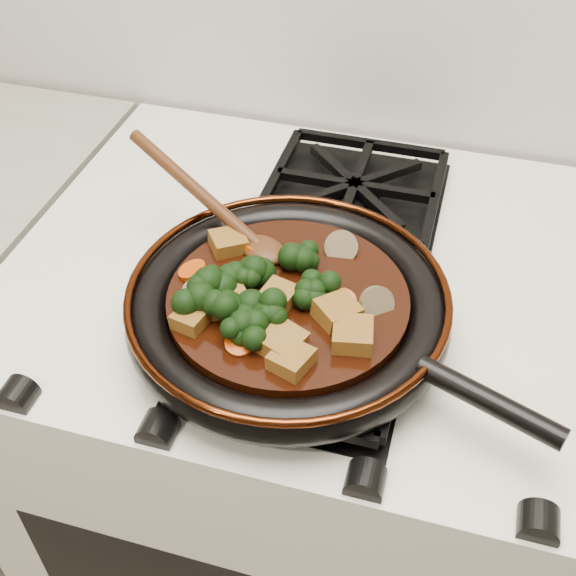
# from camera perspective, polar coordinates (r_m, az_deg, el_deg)

# --- Properties ---
(stove) EXTENTS (0.76, 0.60, 0.90)m
(stove) POSITION_cam_1_polar(r_m,az_deg,el_deg) (1.21, 2.40, -14.45)
(stove) COLOR white
(stove) RESTS_ON ground
(burner_grate_front) EXTENTS (0.23, 0.23, 0.03)m
(burner_grate_front) POSITION_cam_1_polar(r_m,az_deg,el_deg) (0.76, 0.82, -4.24)
(burner_grate_front) COLOR black
(burner_grate_front) RESTS_ON stove
(burner_grate_back) EXTENTS (0.23, 0.23, 0.03)m
(burner_grate_back) POSITION_cam_1_polar(r_m,az_deg,el_deg) (0.96, 5.25, 7.66)
(burner_grate_back) COLOR black
(burner_grate_back) RESTS_ON stove
(skillet) EXTENTS (0.45, 0.34, 0.05)m
(skillet) POSITION_cam_1_polar(r_m,az_deg,el_deg) (0.75, 0.13, -1.52)
(skillet) COLOR black
(skillet) RESTS_ON burner_grate_front
(braising_sauce) EXTENTS (0.25, 0.25, 0.02)m
(braising_sauce) POSITION_cam_1_polar(r_m,az_deg,el_deg) (0.75, 0.00, -1.17)
(braising_sauce) COLOR black
(braising_sauce) RESTS_ON skillet
(tofu_cube_0) EXTENTS (0.04, 0.05, 0.02)m
(tofu_cube_0) POSITION_cam_1_polar(r_m,az_deg,el_deg) (0.67, 0.26, -5.71)
(tofu_cube_0) COLOR brown
(tofu_cube_0) RESTS_ON braising_sauce
(tofu_cube_1) EXTENTS (0.05, 0.05, 0.03)m
(tofu_cube_1) POSITION_cam_1_polar(r_m,az_deg,el_deg) (0.71, 3.88, -1.91)
(tofu_cube_1) COLOR brown
(tofu_cube_1) RESTS_ON braising_sauce
(tofu_cube_2) EXTENTS (0.04, 0.05, 0.02)m
(tofu_cube_2) POSITION_cam_1_polar(r_m,az_deg,el_deg) (0.69, 5.14, -3.78)
(tofu_cube_2) COLOR brown
(tofu_cube_2) RESTS_ON braising_sauce
(tofu_cube_3) EXTENTS (0.05, 0.05, 0.02)m
(tofu_cube_3) POSITION_cam_1_polar(r_m,az_deg,el_deg) (0.79, -4.75, 3.56)
(tofu_cube_3) COLOR brown
(tofu_cube_3) RESTS_ON braising_sauce
(tofu_cube_4) EXTENTS (0.04, 0.04, 0.02)m
(tofu_cube_4) POSITION_cam_1_polar(r_m,az_deg,el_deg) (0.73, -0.79, -0.77)
(tofu_cube_4) COLOR brown
(tofu_cube_4) RESTS_ON braising_sauce
(tofu_cube_5) EXTENTS (0.04, 0.04, 0.02)m
(tofu_cube_5) POSITION_cam_1_polar(r_m,az_deg,el_deg) (0.71, -7.61, -2.38)
(tofu_cube_5) COLOR brown
(tofu_cube_5) RESTS_ON braising_sauce
(tofu_cube_6) EXTENTS (0.05, 0.05, 0.02)m
(tofu_cube_6) POSITION_cam_1_polar(r_m,az_deg,el_deg) (0.68, -0.47, -4.33)
(tofu_cube_6) COLOR brown
(tofu_cube_6) RESTS_ON braising_sauce
(tofu_cube_7) EXTENTS (0.06, 0.05, 0.03)m
(tofu_cube_7) POSITION_cam_1_polar(r_m,az_deg,el_deg) (0.73, -4.99, -0.90)
(tofu_cube_7) COLOR brown
(tofu_cube_7) RESTS_ON braising_sauce
(broccoli_floret_0) EXTENTS (0.09, 0.08, 0.06)m
(broccoli_floret_0) POSITION_cam_1_polar(r_m,az_deg,el_deg) (0.72, -7.13, -1.05)
(broccoli_floret_0) COLOR black
(broccoli_floret_0) RESTS_ON braising_sauce
(broccoli_floret_1) EXTENTS (0.08, 0.07, 0.05)m
(broccoli_floret_1) POSITION_cam_1_polar(r_m,az_deg,el_deg) (0.73, 2.05, -0.43)
(broccoli_floret_1) COLOR black
(broccoli_floret_1) RESTS_ON braising_sauce
(broccoli_floret_2) EXTENTS (0.07, 0.08, 0.06)m
(broccoli_floret_2) POSITION_cam_1_polar(r_m,az_deg,el_deg) (0.77, 0.84, 2.31)
(broccoli_floret_2) COLOR black
(broccoli_floret_2) RESTS_ON braising_sauce
(broccoli_floret_3) EXTENTS (0.07, 0.08, 0.07)m
(broccoli_floret_3) POSITION_cam_1_polar(r_m,az_deg,el_deg) (0.74, -5.64, 0.35)
(broccoli_floret_3) COLOR black
(broccoli_floret_3) RESTS_ON braising_sauce
(broccoli_floret_4) EXTENTS (0.09, 0.08, 0.06)m
(broccoli_floret_4) POSITION_cam_1_polar(r_m,az_deg,el_deg) (0.72, -4.05, -1.69)
(broccoli_floret_4) COLOR black
(broccoli_floret_4) RESTS_ON braising_sauce
(broccoli_floret_5) EXTENTS (0.07, 0.07, 0.05)m
(broccoli_floret_5) POSITION_cam_1_polar(r_m,az_deg,el_deg) (0.75, -3.08, 0.79)
(broccoli_floret_5) COLOR black
(broccoli_floret_5) RESTS_ON braising_sauce
(broccoli_floret_6) EXTENTS (0.08, 0.08, 0.06)m
(broccoli_floret_6) POSITION_cam_1_polar(r_m,az_deg,el_deg) (0.69, -3.40, -3.51)
(broccoli_floret_6) COLOR black
(broccoli_floret_6) RESTS_ON braising_sauce
(broccoli_floret_7) EXTENTS (0.08, 0.09, 0.07)m
(broccoli_floret_7) POSITION_cam_1_polar(r_m,az_deg,el_deg) (0.71, -4.95, -1.53)
(broccoli_floret_7) COLOR black
(broccoli_floret_7) RESTS_ON braising_sauce
(broccoli_floret_8) EXTENTS (0.08, 0.07, 0.07)m
(broccoli_floret_8) POSITION_cam_1_polar(r_m,az_deg,el_deg) (0.71, -0.93, -1.74)
(broccoli_floret_8) COLOR black
(broccoli_floret_8) RESTS_ON braising_sauce
(carrot_coin_0) EXTENTS (0.03, 0.03, 0.02)m
(carrot_coin_0) POSITION_cam_1_polar(r_m,az_deg,el_deg) (0.78, -1.86, 2.64)
(carrot_coin_0) COLOR #BD3B05
(carrot_coin_0) RESTS_ON braising_sauce
(carrot_coin_1) EXTENTS (0.03, 0.03, 0.02)m
(carrot_coin_1) POSITION_cam_1_polar(r_m,az_deg,el_deg) (0.77, -7.54, 1.36)
(carrot_coin_1) COLOR #BD3B05
(carrot_coin_1) RESTS_ON braising_sauce
(carrot_coin_2) EXTENTS (0.03, 0.03, 0.02)m
(carrot_coin_2) POSITION_cam_1_polar(r_m,az_deg,el_deg) (0.73, 4.30, -1.16)
(carrot_coin_2) COLOR #BD3B05
(carrot_coin_2) RESTS_ON braising_sauce
(carrot_coin_3) EXTENTS (0.03, 0.03, 0.02)m
(carrot_coin_3) POSITION_cam_1_polar(r_m,az_deg,el_deg) (0.79, -2.53, 3.26)
(carrot_coin_3) COLOR #BD3B05
(carrot_coin_3) RESTS_ON braising_sauce
(carrot_coin_4) EXTENTS (0.03, 0.03, 0.01)m
(carrot_coin_4) POSITION_cam_1_polar(r_m,az_deg,el_deg) (0.75, -5.21, 0.20)
(carrot_coin_4) COLOR #BD3B05
(carrot_coin_4) RESTS_ON braising_sauce
(carrot_coin_5) EXTENTS (0.03, 0.03, 0.02)m
(carrot_coin_5) POSITION_cam_1_polar(r_m,az_deg,el_deg) (0.69, -3.85, -4.38)
(carrot_coin_5) COLOR #BD3B05
(carrot_coin_5) RESTS_ON braising_sauce
(mushroom_slice_0) EXTENTS (0.05, 0.04, 0.03)m
(mushroom_slice_0) POSITION_cam_1_polar(r_m,az_deg,el_deg) (0.73, 7.02, -1.24)
(mushroom_slice_0) COLOR brown
(mushroom_slice_0) RESTS_ON braising_sauce
(mushroom_slice_1) EXTENTS (0.05, 0.05, 0.02)m
(mushroom_slice_1) POSITION_cam_1_polar(r_m,az_deg,el_deg) (0.69, 5.29, -3.91)
(mushroom_slice_1) COLOR brown
(mushroom_slice_1) RESTS_ON braising_sauce
(mushroom_slice_2) EXTENTS (0.05, 0.05, 0.03)m
(mushroom_slice_2) POSITION_cam_1_polar(r_m,az_deg,el_deg) (0.74, -7.07, -0.58)
(mushroom_slice_2) COLOR brown
(mushroom_slice_2) RESTS_ON braising_sauce
(mushroom_slice_3) EXTENTS (0.04, 0.03, 0.03)m
(mushroom_slice_3) POSITION_cam_1_polar(r_m,az_deg,el_deg) (0.79, 4.23, 3.26)
(mushroom_slice_3) COLOR brown
(mushroom_slice_3) RESTS_ON braising_sauce
(wooden_spoon) EXTENTS (0.14, 0.09, 0.22)m
(wooden_spoon) POSITION_cam_1_polar(r_m,az_deg,el_deg) (0.81, -4.90, 5.63)
(wooden_spoon) COLOR #45230E
(wooden_spoon) RESTS_ON braising_sauce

